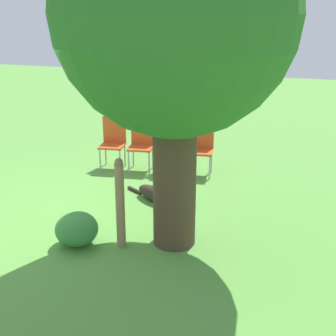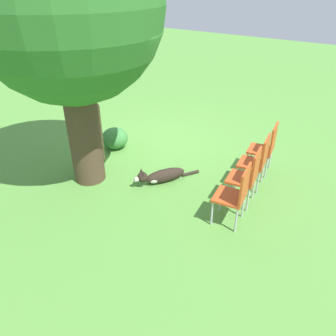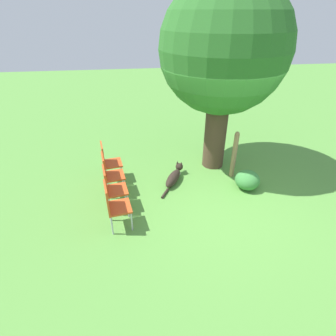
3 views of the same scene
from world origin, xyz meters
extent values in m
plane|color=#56933D|center=(0.00, 0.00, 0.00)|extent=(30.00, 30.00, 0.00)
cylinder|color=#4C3828|center=(0.21, 1.44, 1.04)|extent=(0.54, 0.54, 2.07)
sphere|color=#2D6B28|center=(0.21, 1.44, 2.84)|extent=(2.80, 2.80, 2.80)
ellipsoid|color=#2D231C|center=(-0.96, 0.73, 0.12)|extent=(0.57, 0.77, 0.24)
ellipsoid|color=silver|center=(-0.85, 0.91, 0.11)|extent=(0.30, 0.33, 0.14)
sphere|color=#2D231C|center=(-0.74, 1.11, 0.20)|extent=(0.25, 0.25, 0.18)
cylinder|color=silver|center=(-0.69, 1.20, 0.18)|extent=(0.11, 0.11, 0.08)
cone|color=#2D231C|center=(-0.79, 1.13, 0.31)|extent=(0.06, 0.06, 0.08)
cone|color=#2D231C|center=(-0.70, 1.08, 0.31)|extent=(0.06, 0.06, 0.08)
cylinder|color=#2D231C|center=(-1.21, 0.29, 0.03)|extent=(0.22, 0.32, 0.06)
cylinder|color=#937551|center=(0.52, 0.82, 0.56)|extent=(0.11, 0.11, 1.11)
sphere|color=#937551|center=(0.52, 0.82, 1.13)|extent=(0.10, 0.10, 0.10)
cube|color=#D14C1E|center=(-2.16, -0.56, 0.44)|extent=(0.49, 0.50, 0.04)
cube|color=#D14C1E|center=(-2.35, -0.60, 0.71)|extent=(0.10, 0.44, 0.50)
cylinder|color=#B7B7BC|center=(-2.02, -0.35, 0.21)|extent=(0.03, 0.03, 0.42)
cylinder|color=#B7B7BC|center=(-1.95, -0.72, 0.21)|extent=(0.03, 0.03, 0.42)
cylinder|color=#B7B7BC|center=(-2.37, -0.41, 0.21)|extent=(0.03, 0.03, 0.42)
cylinder|color=#B7B7BC|center=(-2.31, -0.78, 0.21)|extent=(0.03, 0.03, 0.42)
cube|color=#D14C1E|center=(-2.23, -0.01, 0.44)|extent=(0.49, 0.50, 0.04)
cube|color=#D14C1E|center=(-2.42, -0.05, 0.71)|extent=(0.10, 0.44, 0.50)
cylinder|color=#B7B7BC|center=(-2.08, 0.20, 0.21)|extent=(0.03, 0.03, 0.42)
cylinder|color=#B7B7BC|center=(-2.02, -0.17, 0.21)|extent=(0.03, 0.03, 0.42)
cylinder|color=#B7B7BC|center=(-2.43, 0.14, 0.21)|extent=(0.03, 0.03, 0.42)
cylinder|color=#B7B7BC|center=(-2.37, -0.23, 0.21)|extent=(0.03, 0.03, 0.42)
cube|color=#D14C1E|center=(-2.29, 0.53, 0.44)|extent=(0.49, 0.50, 0.04)
cube|color=#D14C1E|center=(-2.48, 0.50, 0.71)|extent=(0.10, 0.44, 0.50)
cylinder|color=#B7B7BC|center=(-2.14, 0.75, 0.21)|extent=(0.03, 0.03, 0.42)
cylinder|color=#B7B7BC|center=(-2.08, 0.38, 0.21)|extent=(0.03, 0.03, 0.42)
cylinder|color=#B7B7BC|center=(-2.50, 0.69, 0.21)|extent=(0.03, 0.03, 0.42)
cylinder|color=#B7B7BC|center=(-2.43, 0.32, 0.21)|extent=(0.03, 0.03, 0.42)
cube|color=#D14C1E|center=(-2.35, 1.08, 0.44)|extent=(0.49, 0.50, 0.04)
cube|color=#D14C1E|center=(-2.54, 1.05, 0.71)|extent=(0.10, 0.44, 0.50)
cylinder|color=#B7B7BC|center=(-2.20, 1.30, 0.21)|extent=(0.03, 0.03, 0.42)
cylinder|color=#B7B7BC|center=(-2.14, 0.93, 0.21)|extent=(0.03, 0.03, 0.42)
cylinder|color=#B7B7BC|center=(-2.56, 1.24, 0.21)|extent=(0.03, 0.03, 0.42)
cylinder|color=#B7B7BC|center=(-2.50, 0.87, 0.21)|extent=(0.03, 0.03, 0.42)
ellipsoid|color=#3D843D|center=(0.68, 0.28, 0.22)|extent=(0.55, 0.55, 0.44)
camera|label=1|loc=(5.39, 3.12, 2.94)|focal=50.00mm
camera|label=2|loc=(-3.85, 4.73, 3.21)|focal=35.00mm
camera|label=3|loc=(-1.79, -4.38, 3.54)|focal=28.00mm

